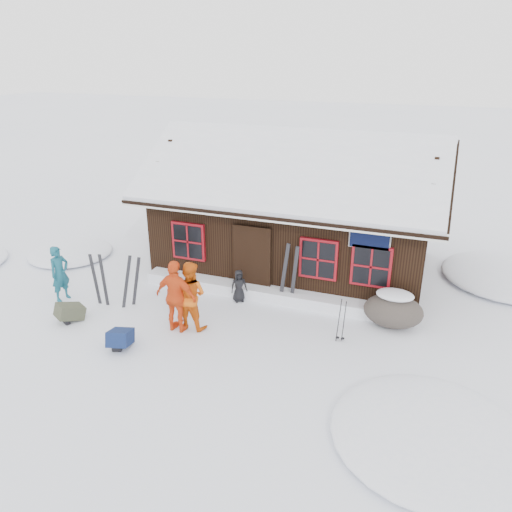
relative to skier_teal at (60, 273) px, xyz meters
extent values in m
plane|color=white|center=(3.99, -0.23, -0.80)|extent=(120.00, 120.00, 0.00)
cube|color=black|center=(5.49, 4.77, 0.45)|extent=(8.00, 5.00, 2.50)
cube|color=black|center=(5.49, 3.29, 2.55)|extent=(8.90, 3.14, 1.88)
cube|color=black|center=(5.49, 6.24, 2.55)|extent=(8.90, 3.14, 1.88)
cube|color=white|center=(5.49, 3.29, 2.69)|extent=(8.72, 3.07, 1.86)
cube|color=white|center=(5.49, 6.24, 2.69)|extent=(8.72, 3.07, 1.86)
cube|color=white|center=(5.49, 4.77, 3.42)|extent=(8.81, 0.22, 0.14)
cube|color=silver|center=(5.49, 1.82, 1.68)|extent=(8.90, 0.10, 0.20)
cube|color=black|center=(4.89, 2.22, 0.20)|extent=(1.00, 0.10, 2.00)
cube|color=black|center=(8.09, 2.19, 1.35)|extent=(1.00, 0.06, 0.60)
cube|color=maroon|center=(2.89, 2.21, 0.55)|extent=(1.04, 0.10, 1.14)
cube|color=black|center=(2.89, 2.17, 0.55)|extent=(0.90, 0.04, 1.00)
cube|color=maroon|center=(6.79, 2.21, 0.55)|extent=(1.04, 0.10, 1.14)
cube|color=black|center=(6.79, 2.17, 0.55)|extent=(0.90, 0.04, 1.00)
cube|color=maroon|center=(8.19, 2.21, 0.55)|extent=(1.04, 0.10, 1.14)
cube|color=black|center=(8.19, 2.17, 0.55)|extent=(0.90, 0.04, 1.00)
cube|color=white|center=(5.49, 2.02, -0.62)|extent=(7.60, 0.60, 0.35)
ellipsoid|color=white|center=(-2.01, 2.77, -0.80)|extent=(2.80, 2.80, 0.34)
ellipsoid|color=white|center=(9.99, -2.23, -0.80)|extent=(3.60, 3.60, 0.43)
ellipsoid|color=white|center=(11.99, 5.77, -0.80)|extent=(4.00, 4.00, 0.48)
imported|color=#145061|center=(0.00, 0.00, 0.00)|extent=(0.49, 0.65, 1.60)
imported|color=#D95A0F|center=(4.10, -0.10, 0.09)|extent=(0.91, 0.73, 1.78)
imported|color=#E44917|center=(3.86, -0.38, 0.14)|extent=(1.13, 0.51, 1.88)
imported|color=black|center=(4.71, 1.62, -0.33)|extent=(0.55, 0.51, 0.94)
ellipsoid|color=#4C433C|center=(8.90, 1.73, -0.39)|extent=(1.50, 1.12, 0.82)
ellipsoid|color=white|center=(8.90, 1.73, -0.03)|extent=(0.94, 0.68, 0.21)
cube|color=black|center=(1.97, 0.29, -0.07)|extent=(0.29, 0.32, 1.53)
cube|color=black|center=(2.20, 0.40, -0.07)|extent=(0.42, 0.06, 1.53)
cube|color=black|center=(1.09, 0.11, -0.08)|extent=(0.17, 0.09, 1.55)
cube|color=black|center=(1.34, 0.14, -0.08)|extent=(0.19, 0.07, 1.55)
cube|color=black|center=(5.91, 1.98, 0.06)|extent=(0.30, 0.11, 1.81)
cube|color=black|center=(6.20, 1.95, 0.06)|extent=(0.28, 0.15, 1.81)
cylinder|color=black|center=(7.73, 0.52, -0.26)|extent=(0.08, 0.10, 1.16)
cylinder|color=black|center=(7.86, 0.52, -0.26)|extent=(0.08, 0.10, 1.16)
cube|color=#111F48|center=(2.97, -1.55, -0.62)|extent=(0.65, 0.76, 0.35)
cube|color=#3B3E2C|center=(1.00, -0.92, -0.62)|extent=(0.74, 0.80, 0.35)
camera|label=1|loc=(9.47, -9.95, 5.75)|focal=35.00mm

